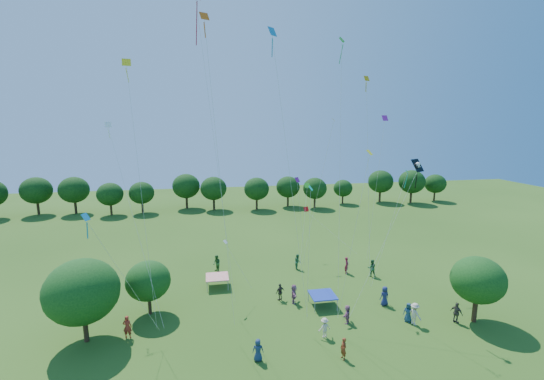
{
  "coord_description": "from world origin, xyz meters",
  "views": [
    {
      "loc": [
        -4.77,
        -12.55,
        15.89
      ],
      "look_at": [
        0.0,
        14.0,
        11.0
      ],
      "focal_mm": 24.0,
      "sensor_mm": 36.0,
      "label": 1
    }
  ],
  "objects_px": {
    "tent_blue": "(323,295)",
    "pirate_kite": "(416,168)",
    "near_tree_east": "(478,280)",
    "red_high_kite": "(203,56)",
    "near_tree_north": "(148,281)",
    "near_tree_west": "(82,291)",
    "tent_red_stripe": "(217,277)"
  },
  "relations": [
    {
      "from": "near_tree_east",
      "to": "red_high_kite",
      "type": "height_order",
      "value": "red_high_kite"
    },
    {
      "from": "tent_red_stripe",
      "to": "tent_blue",
      "type": "distance_m",
      "value": 10.63
    },
    {
      "from": "near_tree_east",
      "to": "red_high_kite",
      "type": "relative_size",
      "value": 0.23
    },
    {
      "from": "red_high_kite",
      "to": "near_tree_north",
      "type": "bearing_deg",
      "value": 167.85
    },
    {
      "from": "red_high_kite",
      "to": "near_tree_east",
      "type": "bearing_deg",
      "value": -12.88
    },
    {
      "from": "near_tree_east",
      "to": "red_high_kite",
      "type": "xyz_separation_m",
      "value": [
        -21.14,
        4.83,
        17.29
      ]
    },
    {
      "from": "tent_blue",
      "to": "pirate_kite",
      "type": "xyz_separation_m",
      "value": [
        6.81,
        -2.23,
        11.38
      ]
    },
    {
      "from": "tent_blue",
      "to": "red_high_kite",
      "type": "bearing_deg",
      "value": 178.91
    },
    {
      "from": "near_tree_north",
      "to": "tent_red_stripe",
      "type": "xyz_separation_m",
      "value": [
        5.79,
        4.28,
        -1.95
      ]
    },
    {
      "from": "near_tree_north",
      "to": "tent_blue",
      "type": "distance_m",
      "value": 15.03
    },
    {
      "from": "red_high_kite",
      "to": "tent_red_stripe",
      "type": "bearing_deg",
      "value": 82.88
    },
    {
      "from": "near_tree_east",
      "to": "tent_blue",
      "type": "bearing_deg",
      "value": 157.83
    },
    {
      "from": "near_tree_west",
      "to": "near_tree_north",
      "type": "xyz_separation_m",
      "value": [
        4.06,
        3.3,
        -0.97
      ]
    },
    {
      "from": "tent_blue",
      "to": "pirate_kite",
      "type": "bearing_deg",
      "value": -18.16
    },
    {
      "from": "tent_red_stripe",
      "to": "pirate_kite",
      "type": "xyz_separation_m",
      "value": [
        15.87,
        -7.8,
        11.38
      ]
    },
    {
      "from": "near_tree_west",
      "to": "red_high_kite",
      "type": "relative_size",
      "value": 0.26
    },
    {
      "from": "near_tree_east",
      "to": "pirate_kite",
      "type": "bearing_deg",
      "value": 152.28
    },
    {
      "from": "tent_blue",
      "to": "pirate_kite",
      "type": "distance_m",
      "value": 13.45
    },
    {
      "from": "near_tree_north",
      "to": "red_high_kite",
      "type": "bearing_deg",
      "value": -12.15
    },
    {
      "from": "tent_blue",
      "to": "red_high_kite",
      "type": "height_order",
      "value": "red_high_kite"
    },
    {
      "from": "pirate_kite",
      "to": "near_tree_east",
      "type": "bearing_deg",
      "value": -27.72
    },
    {
      "from": "tent_blue",
      "to": "pirate_kite",
      "type": "relative_size",
      "value": 0.19
    },
    {
      "from": "near_tree_north",
      "to": "red_high_kite",
      "type": "relative_size",
      "value": 0.19
    },
    {
      "from": "tent_red_stripe",
      "to": "tent_blue",
      "type": "bearing_deg",
      "value": -31.57
    },
    {
      "from": "near_tree_west",
      "to": "pirate_kite",
      "type": "xyz_separation_m",
      "value": [
        25.72,
        -0.22,
        8.46
      ]
    },
    {
      "from": "near_tree_west",
      "to": "pirate_kite",
      "type": "distance_m",
      "value": 27.07
    },
    {
      "from": "near_tree_east",
      "to": "tent_red_stripe",
      "type": "distance_m",
      "value": 23.01
    },
    {
      "from": "near_tree_west",
      "to": "near_tree_east",
      "type": "height_order",
      "value": "near_tree_west"
    },
    {
      "from": "near_tree_east",
      "to": "pirate_kite",
      "type": "xyz_separation_m",
      "value": [
        -4.6,
        2.42,
        8.81
      ]
    },
    {
      "from": "tent_red_stripe",
      "to": "red_high_kite",
      "type": "distance_m",
      "value": 20.59
    },
    {
      "from": "near_tree_west",
      "to": "near_tree_north",
      "type": "relative_size",
      "value": 1.36
    },
    {
      "from": "red_high_kite",
      "to": "tent_blue",
      "type": "bearing_deg",
      "value": -1.09
    }
  ]
}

